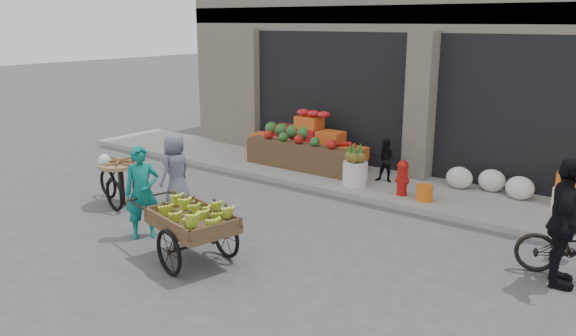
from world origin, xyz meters
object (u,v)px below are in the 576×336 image
Objects in this scene: orange_bucket at (424,193)px; banana_cart at (190,218)px; cyclist at (564,223)px; seated_person at (386,161)px; pineapple_bin at (355,173)px; fire_hydrant at (402,176)px; vendor_grey at (176,170)px; tricycle_cart at (121,176)px; vendor_woman at (142,192)px.

orange_bucket is 4.80m from banana_cart.
orange_bucket is at bearing 40.78° from cyclist.
seated_person is 4.86m from cyclist.
fire_hydrant is at bearing -2.60° from pineapple_bin.
tricycle_cart is at bearing -61.73° from vendor_grey.
fire_hydrant is 0.76× the size of seated_person.
tricycle_cart reaches higher than fire_hydrant.
pineapple_bin is 1.11m from fire_hydrant.
pineapple_bin is 4.59m from banana_cart.
vendor_grey is at bearing 83.46° from cyclist.
seated_person is 0.60× the size of vendor_woman.
orange_bucket is 0.23× the size of vendor_grey.
fire_hydrant is at bearing 48.03° from tricycle_cart.
tricycle_cart is at bearing -143.93° from orange_bucket.
vendor_grey is (-2.23, -2.94, 0.33)m from pineapple_bin.
pineapple_bin is 1.62× the size of orange_bucket.
cyclist is at bearing -25.58° from pineapple_bin.
fire_hydrant is 4.68m from banana_cart.
orange_bucket is (1.60, -0.10, -0.10)m from pineapple_bin.
seated_person reaches higher than banana_cart.
vendor_woman reaches higher than banana_cart.
pineapple_bin reaches higher than orange_bucket.
fire_hydrant is at bearing 174.29° from orange_bucket.
banana_cart is 1.37m from vendor_woman.
orange_bucket is 0.22× the size of tricycle_cart.
tricycle_cart is (-1.71, 0.83, -0.20)m from vendor_woman.
pineapple_bin is at bearing 57.02° from tricycle_cart.
fire_hydrant is 0.40× the size of cyclist.
fire_hydrant is 0.96m from seated_person.
orange_bucket is 1.42m from seated_person.
tricycle_cart is at bearing 174.28° from banana_cart.
vendor_woman reaches higher than seated_person.
orange_bucket is at bearing -40.26° from seated_person.
cyclist reaches higher than orange_bucket.
vendor_woman is at bearing -17.36° from tricycle_cart.
banana_cart is at bearing 105.12° from cyclist.
orange_bucket is 0.21× the size of vendor_woman.
vendor_grey is (-0.81, 1.43, -0.07)m from vendor_woman.
orange_bucket is 5.26m from vendor_woman.
fire_hydrant is at bearing -52.88° from seated_person.
vendor_woman reaches higher than vendor_grey.
vendor_grey is (0.90, 0.60, 0.14)m from tricycle_cart.
orange_bucket is 0.18× the size of cyclist.
vendor_woman reaches higher than orange_bucket.
vendor_woman is 1.91m from tricycle_cart.
pineapple_bin is 0.36× the size of tricycle_cart.
seated_person is 0.64× the size of tricycle_cart.
vendor_woman is 1.06× the size of tricycle_cart.
orange_bucket is at bearing -3.58° from pineapple_bin.
vendor_grey reaches higher than tricycle_cart.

